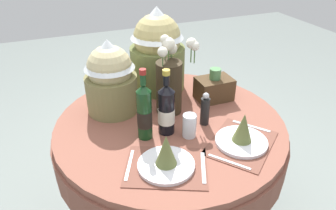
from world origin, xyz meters
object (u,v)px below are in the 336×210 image
Objects in this scene: wine_bottle_centre at (144,112)px; gift_tub_back_left at (110,75)px; place_setting_left at (166,158)px; gift_tub_back_centre at (157,47)px; dining_table at (170,141)px; flower_vase at (170,81)px; tumbler_near_right at (189,126)px; woven_basket_side_right at (214,88)px; wine_bottle_left at (166,109)px; pepper_mill at (205,110)px; place_setting_right at (242,135)px.

gift_tub_back_left is at bearing 105.31° from wine_bottle_centre.
gift_tub_back_centre is (0.22, 0.70, 0.21)m from place_setting_left.
dining_table is 2.92× the size of flower_vase.
tumbler_near_right is (0.18, 0.17, 0.01)m from place_setting_left.
dining_table is at bearing -42.38° from gift_tub_back_left.
place_setting_left is 0.65m from woven_basket_side_right.
woven_basket_side_right is (0.28, 0.28, 0.01)m from tumbler_near_right.
wine_bottle_centre reaches higher than dining_table.
flower_vase is at bearing -97.28° from gift_tub_back_centre.
tumbler_near_right is at bearing -39.18° from wine_bottle_left.
pepper_mill is at bearing 38.16° from place_setting_left.
wine_bottle_centre is at bearing 160.52° from tumbler_near_right.
pepper_mill reaches higher than place_setting_right.
pepper_mill is at bearing 110.94° from place_setting_right.
place_setting_left is 0.38m from pepper_mill.
flower_vase is 0.28m from tumbler_near_right.
pepper_mill is at bearing -128.51° from woven_basket_side_right.
dining_table is 3.40× the size of wine_bottle_centre.
wine_bottle_centre reaches higher than woven_basket_side_right.
place_setting_left is 0.27m from wine_bottle_left.
place_setting_left is at bearing -79.87° from gift_tub_back_left.
place_setting_left is 0.25m from wine_bottle_centre.
pepper_mill is at bearing -28.55° from dining_table.
woven_basket_side_right is at bearing 23.53° from wine_bottle_centre.
wine_bottle_centre is (-0.01, 0.24, 0.09)m from place_setting_left.
pepper_mill is at bearing -0.32° from wine_bottle_centre.
wine_bottle_left reaches higher than woven_basket_side_right.
place_setting_right is at bearing -76.79° from gift_tub_back_centre.
gift_tub_back_left is at bearing 122.47° from wine_bottle_left.
place_setting_left is at bearing -107.39° from gift_tub_back_centre.
tumbler_near_right is at bearing -93.98° from gift_tub_back_centre.
pepper_mill is at bearing 30.34° from tumbler_near_right.
dining_table is 2.79× the size of place_setting_right.
wine_bottle_centre reaches higher than place_setting_left.
gift_tub_back_left is (-0.28, 0.12, 0.03)m from flower_vase.
gift_tub_back_centre is at bearing 74.85° from wine_bottle_left.
place_setting_right is (0.38, 0.02, 0.00)m from place_setting_left.
place_setting_right is 2.16× the size of woven_basket_side_right.
place_setting_left is 1.19× the size of wine_bottle_centre.
flower_vase is at bearing 69.30° from dining_table.
wine_bottle_left is at bearing -57.53° from gift_tub_back_left.
dining_table is 3.01× the size of gift_tub_back_left.
place_setting_right is 0.72m from gift_tub_back_left.
flower_vase is 0.27m from wine_bottle_centre.
dining_table is 0.39m from place_setting_left.
flower_vase is 1.24× the size of wine_bottle_left.
place_setting_left is 2.10× the size of woven_basket_side_right.
wine_bottle_centre is 0.71× the size of gift_tub_back_centre.
wine_bottle_left is at bearing -123.09° from dining_table.
woven_basket_side_right is (0.25, -0.26, -0.19)m from gift_tub_back_centre.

